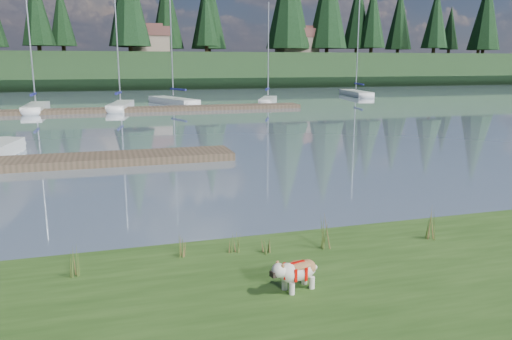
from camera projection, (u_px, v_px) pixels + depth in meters
name	position (u px, v px, depth m)	size (l,w,h in m)	color
ground	(117.00, 112.00, 39.18)	(200.00, 200.00, 0.00)	gray
ridge	(110.00, 71.00, 78.95)	(200.00, 20.00, 5.00)	#1A3017
bulldog	(297.00, 270.00, 7.67)	(0.85, 0.48, 0.50)	silver
dock_near	(18.00, 164.00, 18.36)	(16.00, 2.00, 0.30)	#4C3D2C
dock_far	(143.00, 109.00, 39.70)	(26.00, 2.20, 0.30)	#4C3D2C
sailboat_bg_1	(37.00, 107.00, 39.97)	(1.45, 7.23, 10.87)	silver
sailboat_bg_2	(122.00, 105.00, 41.55)	(2.59, 7.10, 10.58)	silver
sailboat_bg_3	(170.00, 100.00, 46.97)	(4.33, 8.38, 12.18)	silver
sailboat_bg_4	(269.00, 100.00, 47.27)	(3.55, 6.11, 9.26)	silver
sailboat_bg_5	(354.00, 93.00, 58.64)	(3.21, 8.97, 12.49)	silver
weed_0	(183.00, 244.00, 9.01)	(0.17, 0.14, 0.53)	#475B23
weed_1	(234.00, 243.00, 9.22)	(0.17, 0.14, 0.40)	#475B23
weed_2	(325.00, 234.00, 9.40)	(0.17, 0.14, 0.68)	#475B23
weed_3	(76.00, 262.00, 8.14)	(0.17, 0.14, 0.62)	#475B23
weed_4	(266.00, 243.00, 9.17)	(0.17, 0.14, 0.45)	#475B23
weed_5	(429.00, 226.00, 9.85)	(0.17, 0.14, 0.69)	#475B23
mud_lip	(156.00, 261.00, 9.55)	(60.00, 0.50, 0.14)	#33281C
conifer_3	(36.00, 7.00, 73.29)	(4.84, 4.84, 12.25)	#382619
conifer_5	(206.00, 17.00, 78.55)	(3.96, 3.96, 10.35)	#382619
conifer_7	(358.00, 13.00, 86.69)	(5.28, 5.28, 13.20)	#382619
conifer_8	(436.00, 17.00, 86.70)	(4.62, 4.62, 11.77)	#382619
conifer_9	(486.00, 13.00, 92.83)	(5.94, 5.94, 14.62)	#382619
house_1	(148.00, 39.00, 77.73)	(6.30, 5.30, 4.65)	gray
house_2	(297.00, 41.00, 82.52)	(6.30, 5.30, 4.65)	gray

